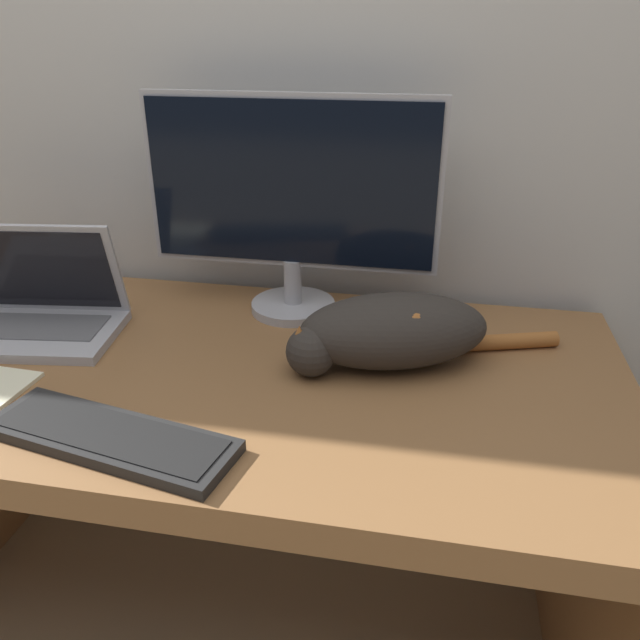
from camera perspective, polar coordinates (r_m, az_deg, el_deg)
wall_back at (r=1.51m, az=-4.88°, el=23.63°), size 6.40×0.06×2.60m
desk at (r=1.32m, az=-8.97°, el=-9.57°), size 1.59×0.78×0.75m
monitor at (r=1.36m, az=-2.65°, el=11.01°), size 0.64×0.19×0.48m
laptop at (r=1.45m, az=-24.45°, el=0.59°), size 0.37×0.27×0.23m
external_keyboard at (r=1.06m, az=-18.66°, el=-10.13°), size 0.43×0.20×0.02m
cat at (r=1.20m, az=6.44°, el=-0.93°), size 0.53×0.29×0.14m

